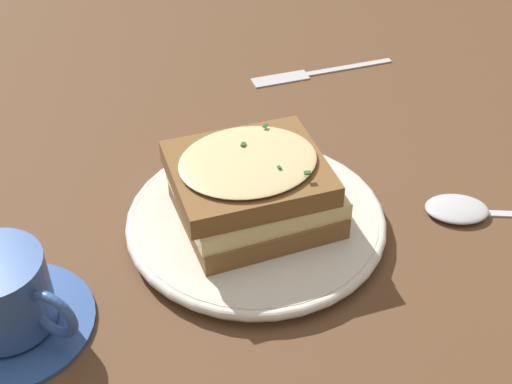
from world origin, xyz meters
TOP-DOWN VIEW (x-y plane):
  - ground_plane at (0.00, 0.00)m, footprint 2.40×2.40m
  - dinner_plate at (-0.01, -0.02)m, footprint 0.24×0.24m
  - sandwich at (-0.01, -0.01)m, footprint 0.18×0.18m
  - teacup_with_saucer at (-0.22, 0.07)m, footprint 0.14×0.14m
  - fork at (0.26, 0.10)m, footprint 0.16×0.12m
  - spoon at (0.13, -0.17)m, footprint 0.12×0.16m

SIDE VIEW (x-z plane):
  - ground_plane at x=0.00m, z-range 0.00..0.00m
  - fork at x=0.26m, z-range 0.00..0.00m
  - spoon at x=0.13m, z-range 0.00..0.01m
  - dinner_plate at x=-0.01m, z-range 0.00..0.02m
  - teacup_with_saucer at x=-0.22m, z-range -0.01..0.07m
  - sandwich at x=-0.01m, z-range 0.02..0.08m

